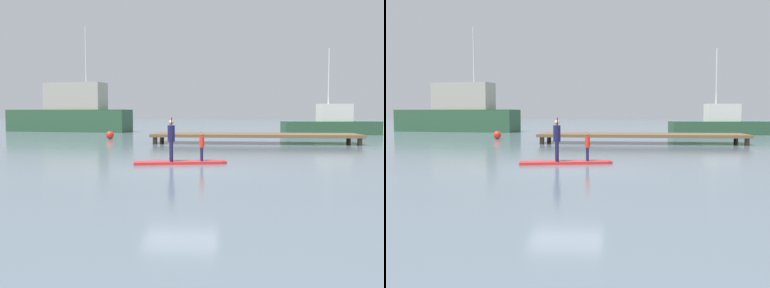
# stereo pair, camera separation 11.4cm
# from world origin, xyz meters

# --- Properties ---
(ground_plane) EXTENTS (240.00, 240.00, 0.00)m
(ground_plane) POSITION_xyz_m (0.00, 0.00, 0.00)
(ground_plane) COLOR slate
(paddleboard_near) EXTENTS (3.46, 1.46, 0.10)m
(paddleboard_near) POSITION_xyz_m (-0.19, 1.39, 0.05)
(paddleboard_near) COLOR red
(paddleboard_near) RESTS_ON ground
(paddler_adult) EXTENTS (0.32, 0.48, 1.61)m
(paddler_adult) POSITION_xyz_m (-0.50, 1.31, 0.96)
(paddler_adult) COLOR #19194C
(paddler_adult) RESTS_ON paddleboard_near
(paddler_child_solo) EXTENTS (0.22, 0.37, 1.06)m
(paddler_child_solo) POSITION_xyz_m (0.60, 1.59, 0.68)
(paddler_child_solo) COLOR #19194C
(paddler_child_solo) RESTS_ON paddleboard_near
(fishing_boat_white_large) EXTENTS (13.03, 4.72, 10.47)m
(fishing_boat_white_large) POSITION_xyz_m (-14.76, 29.19, 1.90)
(fishing_boat_white_large) COLOR #2D5638
(fishing_boat_white_large) RESTS_ON ground
(fishing_boat_green_midground) EXTENTS (8.54, 3.21, 7.43)m
(fishing_boat_green_midground) POSITION_xyz_m (10.17, 24.82, 0.92)
(fishing_boat_green_midground) COLOR #2D5638
(fishing_boat_green_midground) RESTS_ON ground
(floating_dock) EXTENTS (12.65, 3.16, 0.60)m
(floating_dock) POSITION_xyz_m (3.03, 13.09, 0.50)
(floating_dock) COLOR brown
(floating_dock) RESTS_ON ground
(mooring_buoy_mid) EXTENTS (0.57, 0.57, 0.57)m
(mooring_buoy_mid) POSITION_xyz_m (-7.23, 16.87, 0.29)
(mooring_buoy_mid) COLOR red
(mooring_buoy_mid) RESTS_ON ground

